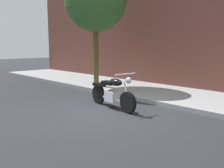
{
  "coord_description": "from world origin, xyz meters",
  "views": [
    {
      "loc": [
        5.06,
        -4.62,
        1.89
      ],
      "look_at": [
        -0.34,
        0.49,
        0.73
      ],
      "focal_mm": 40.35,
      "sensor_mm": 36.0,
      "label": 1
    }
  ],
  "objects": [
    {
      "name": "ground_plane",
      "position": [
        0.0,
        0.0,
        0.0
      ],
      "size": [
        60.0,
        60.0,
        0.0
      ],
      "primitive_type": "plane",
      "color": "#28282D"
    },
    {
      "name": "motorcycle",
      "position": [
        -0.34,
        0.5,
        0.46
      ],
      "size": [
        2.09,
        0.71,
        1.11
      ],
      "color": "black",
      "rests_on": "ground"
    },
    {
      "name": "street_tree",
      "position": [
        -3.28,
        2.33,
        3.71
      ],
      "size": [
        2.6,
        2.6,
        5.02
      ],
      "color": "#504720",
      "rests_on": "ground"
    },
    {
      "name": "sidewalk",
      "position": [
        0.0,
        3.24,
        0.07
      ],
      "size": [
        23.09,
        3.04,
        0.14
      ],
      "primitive_type": "cube",
      "color": "#979797",
      "rests_on": "ground"
    }
  ]
}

